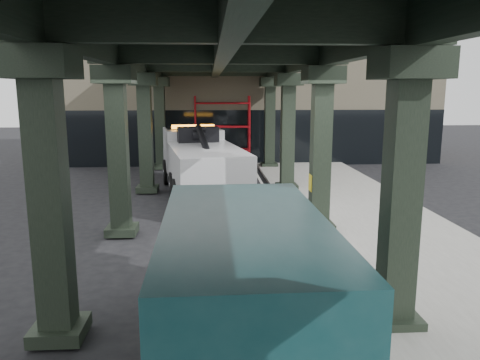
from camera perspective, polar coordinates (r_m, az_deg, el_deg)
name	(u,v)px	position (r m, az deg, el deg)	size (l,w,h in m)	color
ground	(239,256)	(12.55, -0.18, -9.23)	(90.00, 90.00, 0.00)	black
sidewalk	(378,228)	(15.32, 16.46, -5.64)	(5.00, 40.00, 0.15)	gray
lane_stripe	(289,232)	(14.62, 6.03, -6.31)	(0.12, 38.00, 0.01)	silver
viaduct	(220,49)	(13.81, -2.45, 15.63)	(7.40, 32.00, 6.40)	black
building	(250,95)	(31.88, 1.18, 10.34)	(22.00, 10.00, 8.00)	#C6B793
scaffolding	(222,130)	(26.51, -2.17, 6.12)	(3.08, 0.88, 4.00)	#AB0D15
tow_truck	(200,161)	(19.52, -4.93, 2.36)	(3.81, 9.19, 2.93)	black
towed_van	(243,287)	(7.32, 0.32, -12.90)	(2.60, 6.31, 2.55)	#134043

